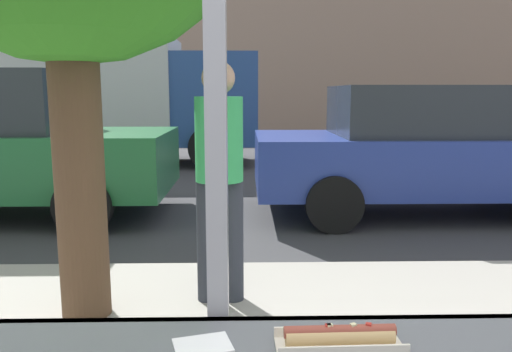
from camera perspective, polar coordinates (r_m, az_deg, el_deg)
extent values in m
plane|color=#38383A|center=(9.24, -1.68, -0.21)|extent=(60.00, 60.00, 0.00)
cube|color=#9E998E|center=(3.09, -2.51, -19.25)|extent=(16.00, 2.80, 0.11)
cube|color=#404245|center=(1.26, -4.36, -16.19)|extent=(2.19, 0.02, 0.02)
cube|color=#9E9EA3|center=(1.20, -4.63, 15.03)|extent=(0.05, 0.08, 1.31)
cube|color=gray|center=(19.95, -1.51, 12.47)|extent=(28.00, 1.20, 5.24)
cube|color=beige|center=(1.14, 9.39, -18.46)|extent=(0.27, 0.10, 0.01)
cube|color=beige|center=(1.10, 9.93, -19.02)|extent=(0.27, 0.01, 0.03)
cube|color=beige|center=(1.18, 8.93, -16.98)|extent=(0.27, 0.01, 0.03)
cylinder|color=tan|center=(1.13, 9.42, -17.43)|extent=(0.23, 0.05, 0.04)
cylinder|color=brown|center=(1.13, 9.44, -16.88)|extent=(0.24, 0.03, 0.03)
cube|color=red|center=(1.14, 12.58, -16.10)|extent=(0.01, 0.01, 0.01)
cube|color=beige|center=(1.13, 10.93, -16.23)|extent=(0.01, 0.01, 0.01)
cube|color=red|center=(1.12, 8.15, -16.42)|extent=(0.01, 0.01, 0.01)
cube|color=beige|center=(1.12, 8.31, -16.41)|extent=(0.01, 0.01, 0.01)
cube|color=white|center=(1.14, -6.05, -18.46)|extent=(0.14, 0.12, 0.00)
cylinder|color=black|center=(7.58, -14.69, -0.17)|extent=(0.64, 0.18, 0.64)
cylinder|color=black|center=(5.79, -18.96, -3.25)|extent=(0.64, 0.18, 0.64)
cube|color=#283D93|center=(6.81, 19.00, 1.52)|extent=(4.42, 1.82, 0.69)
cube|color=#282D33|center=(6.74, 18.87, 7.01)|extent=(2.30, 1.60, 0.61)
cylinder|color=black|center=(8.23, 25.68, -0.06)|extent=(0.64, 0.18, 0.64)
cylinder|color=black|center=(7.40, 6.39, -0.14)|extent=(0.64, 0.18, 0.64)
cylinder|color=black|center=(5.64, 8.84, -3.18)|extent=(0.64, 0.18, 0.64)
cube|color=beige|center=(11.90, -22.28, 8.85)|extent=(5.46, 2.20, 2.25)
cube|color=navy|center=(11.15, -4.84, 8.63)|extent=(1.90, 2.10, 1.90)
cylinder|color=black|center=(12.25, -4.48, 4.25)|extent=(0.90, 0.24, 0.90)
cylinder|color=black|center=(10.16, -5.13, 3.19)|extent=(0.90, 0.24, 0.90)
cylinder|color=black|center=(13.35, -24.48, 3.86)|extent=(0.90, 0.24, 0.90)
cylinder|color=#2E333C|center=(3.50, -5.55, -7.33)|extent=(0.14, 0.14, 0.84)
cylinder|color=#2E333C|center=(3.49, -2.58, -7.34)|extent=(0.14, 0.14, 0.84)
cylinder|color=#36B25D|center=(3.36, -4.21, 4.17)|extent=(0.32, 0.32, 0.56)
sphere|color=tan|center=(3.35, -4.29, 10.99)|extent=(0.22, 0.22, 0.22)
cylinder|color=brown|center=(3.32, -19.38, 1.65)|extent=(0.31, 0.31, 2.02)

